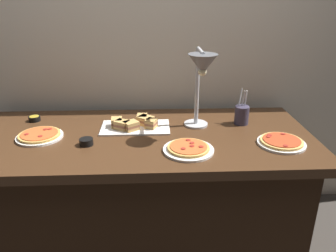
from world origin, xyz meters
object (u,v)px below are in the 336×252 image
(pizza_plate_raised_stand, at_px, (40,136))
(sandwich_platter, at_px, (135,124))
(sauce_cup_far, at_px, (34,118))
(utensil_holder, at_px, (242,115))
(heat_lamp, at_px, (201,72))
(pizza_plate_front, at_px, (188,149))
(sauce_cup_near, at_px, (86,142))
(pizza_plate_center, at_px, (281,142))

(pizza_plate_raised_stand, relative_size, sandwich_platter, 0.63)
(sauce_cup_far, distance_m, utensil_holder, 1.26)
(heat_lamp, height_order, pizza_plate_front, heat_lamp)
(pizza_plate_front, distance_m, sauce_cup_far, 1.01)
(pizza_plate_raised_stand, bearing_deg, heat_lamp, 0.03)
(heat_lamp, xyz_separation_m, sauce_cup_near, (-0.60, -0.10, -0.34))
(pizza_plate_raised_stand, relative_size, utensil_holder, 1.17)
(pizza_plate_front, bearing_deg, pizza_plate_raised_stand, 166.15)
(pizza_plate_raised_stand, bearing_deg, sandwich_platter, 12.35)
(heat_lamp, bearing_deg, sauce_cup_far, 165.37)
(pizza_plate_center, xyz_separation_m, sauce_cup_far, (-1.39, 0.40, 0.00))
(pizza_plate_raised_stand, xyz_separation_m, sandwich_platter, (0.51, 0.11, 0.01))
(heat_lamp, bearing_deg, sandwich_platter, 162.73)
(utensil_holder, bearing_deg, pizza_plate_front, -135.29)
(heat_lamp, bearing_deg, utensil_holder, 29.34)
(sauce_cup_near, distance_m, utensil_holder, 0.91)
(pizza_plate_raised_stand, bearing_deg, utensil_holder, 7.68)
(pizza_plate_center, height_order, sandwich_platter, sandwich_platter)
(heat_lamp, height_order, sauce_cup_far, heat_lamp)
(sauce_cup_near, distance_m, sauce_cup_far, 0.52)
(pizza_plate_raised_stand, xyz_separation_m, utensil_holder, (1.15, 0.15, 0.04))
(sauce_cup_near, bearing_deg, sauce_cup_far, 136.66)
(pizza_plate_center, relative_size, utensil_holder, 1.17)
(sandwich_platter, bearing_deg, pizza_plate_raised_stand, -167.65)
(sauce_cup_far, bearing_deg, sandwich_platter, -13.07)
(sauce_cup_near, bearing_deg, pizza_plate_raised_stand, 159.27)
(heat_lamp, distance_m, pizza_plate_center, 0.55)
(heat_lamp, relative_size, sauce_cup_near, 6.52)
(pizza_plate_front, height_order, sandwich_platter, sandwich_platter)
(pizza_plate_front, bearing_deg, pizza_plate_center, 6.37)
(pizza_plate_front, distance_m, pizza_plate_center, 0.49)
(pizza_plate_center, height_order, pizza_plate_raised_stand, same)
(sandwich_platter, distance_m, sauce_cup_far, 0.64)
(pizza_plate_front, height_order, pizza_plate_center, same)
(sandwich_platter, xyz_separation_m, utensil_holder, (0.63, 0.04, 0.03))
(pizza_plate_center, relative_size, sandwich_platter, 0.63)
(pizza_plate_front, height_order, sauce_cup_far, same)
(sauce_cup_near, relative_size, sauce_cup_far, 1.02)
(sauce_cup_far, bearing_deg, pizza_plate_front, -26.61)
(pizza_plate_raised_stand, distance_m, sauce_cup_far, 0.28)
(sauce_cup_near, bearing_deg, sandwich_platter, 41.60)
(pizza_plate_front, distance_m, sauce_cup_near, 0.53)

